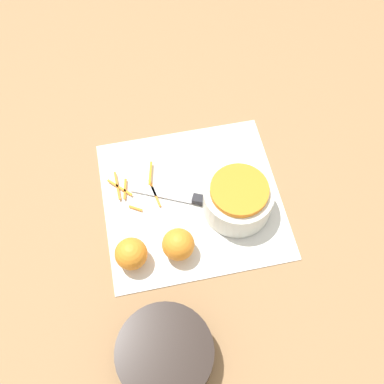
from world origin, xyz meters
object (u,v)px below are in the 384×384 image
(bowl_speckled, at_px, (238,198))
(knife, at_px, (201,200))
(orange_right, at_px, (131,254))
(bowl_dark, at_px, (165,354))
(orange_left, at_px, (178,244))

(bowl_speckled, bearing_deg, knife, -21.55)
(bowl_speckled, xyz_separation_m, orange_right, (0.24, 0.08, -0.01))
(bowl_speckled, bearing_deg, orange_right, 17.42)
(bowl_speckled, height_order, bowl_dark, bowl_speckled)
(bowl_dark, bearing_deg, orange_right, -80.52)
(bowl_speckled, bearing_deg, orange_left, 27.50)
(orange_right, bearing_deg, orange_left, -179.61)
(knife, distance_m, orange_right, 0.20)
(bowl_dark, relative_size, knife, 0.79)
(orange_left, bearing_deg, orange_right, 0.39)
(bowl_dark, xyz_separation_m, orange_right, (0.03, -0.20, 0.01))
(orange_right, bearing_deg, bowl_speckled, -162.58)
(knife, bearing_deg, bowl_dark, 91.14)
(bowl_dark, distance_m, orange_right, 0.21)
(bowl_speckled, xyz_separation_m, orange_left, (0.15, 0.08, -0.01))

